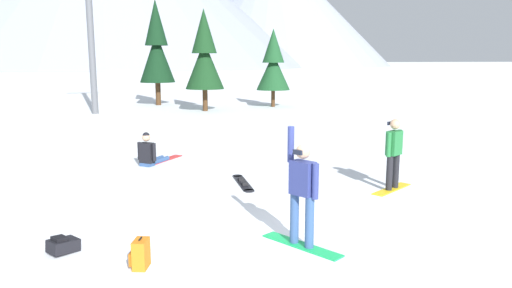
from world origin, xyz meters
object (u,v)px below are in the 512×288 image
at_px(snowboarder_foreground, 302,192).
at_px(backpack_black, 63,245).
at_px(pine_tree_broad, 157,48).
at_px(pine_tree_twin, 204,56).
at_px(backpack_orange, 140,254).
at_px(loose_snowboard_far_spare, 243,183).
at_px(snowboarder_background, 150,153).
at_px(pine_tree_leaning, 273,64).
at_px(snowboarder_midground, 394,153).

height_order(snowboarder_foreground, backpack_black, snowboarder_foreground).
distance_m(backpack_black, pine_tree_broad, 25.63).
xyz_separation_m(snowboarder_foreground, pine_tree_twin, (2.24, 21.37, 2.33)).
bearing_deg(pine_tree_twin, pine_tree_broad, 117.65).
bearing_deg(backpack_orange, loose_snowboard_far_spare, 57.90).
distance_m(snowboarder_foreground, backpack_black, 3.99).
height_order(snowboarder_background, pine_tree_broad, pine_tree_broad).
bearing_deg(pine_tree_twin, pine_tree_leaning, 15.12).
bearing_deg(loose_snowboard_far_spare, snowboarder_background, 126.01).
relative_size(pine_tree_twin, pine_tree_leaning, 1.20).
relative_size(pine_tree_leaning, pine_tree_broad, 0.72).
height_order(snowboarder_background, backpack_orange, snowboarder_background).
xyz_separation_m(snowboarder_background, backpack_black, (-1.83, -6.27, -0.22)).
bearing_deg(snowboarder_midground, snowboarder_background, 140.61).
relative_size(snowboarder_background, loose_snowboard_far_spare, 0.89).
xyz_separation_m(snowboarder_background, pine_tree_leaning, (8.95, 15.55, 2.39)).
relative_size(snowboarder_background, pine_tree_leaning, 0.31).
bearing_deg(loose_snowboard_far_spare, backpack_black, -138.89).
relative_size(loose_snowboard_far_spare, pine_tree_broad, 0.25).
xyz_separation_m(snowboarder_midground, pine_tree_broad, (-3.54, 23.25, 2.90)).
height_order(snowboarder_midground, snowboarder_background, snowboarder_midground).
bearing_deg(snowboarder_midground, loose_snowboard_far_spare, 154.73).
xyz_separation_m(backpack_orange, pine_tree_broad, (2.48, 26.04, 3.59)).
bearing_deg(pine_tree_twin, backpack_orange, -102.79).
xyz_separation_m(snowboarder_foreground, snowboarder_background, (-1.98, 7.10, -0.60)).
xyz_separation_m(snowboarder_midground, snowboarder_background, (-5.38, 4.41, -0.56)).
xyz_separation_m(loose_snowboard_far_spare, pine_tree_twin, (2.15, 17.13, 3.26)).
relative_size(loose_snowboard_far_spare, pine_tree_leaning, 0.35).
height_order(snowboarder_midground, backpack_black, snowboarder_midground).
distance_m(snowboarder_foreground, pine_tree_broad, 26.09).
bearing_deg(backpack_orange, pine_tree_twin, 77.21).
distance_m(pine_tree_twin, pine_tree_leaning, 4.92).
distance_m(snowboarder_background, backpack_orange, 7.24).
xyz_separation_m(snowboarder_background, pine_tree_broad, (1.83, 18.83, 3.45)).
xyz_separation_m(snowboarder_midground, backpack_black, (-7.21, -1.85, -0.77)).
xyz_separation_m(snowboarder_midground, backpack_orange, (-6.03, -2.79, -0.69)).
relative_size(snowboarder_background, pine_tree_broad, 0.23).
height_order(snowboarder_foreground, pine_tree_broad, pine_tree_broad).
bearing_deg(snowboarder_foreground, loose_snowboard_far_spare, 88.73).
bearing_deg(pine_tree_broad, pine_tree_leaning, -24.80).
bearing_deg(backpack_black, pine_tree_broad, 81.70).
xyz_separation_m(snowboarder_midground, pine_tree_leaning, (3.57, 19.96, 1.83)).
relative_size(snowboarder_midground, backpack_orange, 3.62).
bearing_deg(pine_tree_leaning, pine_tree_broad, 155.20).
relative_size(backpack_orange, pine_tree_leaning, 0.09).
relative_size(loose_snowboard_far_spare, backpack_black, 3.17).
bearing_deg(snowboarder_background, snowboarder_midground, -39.39).
bearing_deg(loose_snowboard_far_spare, snowboarder_foreground, -91.27).
xyz_separation_m(snowboarder_background, loose_snowboard_far_spare, (2.08, -2.86, -0.33)).
height_order(snowboarder_foreground, pine_tree_twin, pine_tree_twin).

